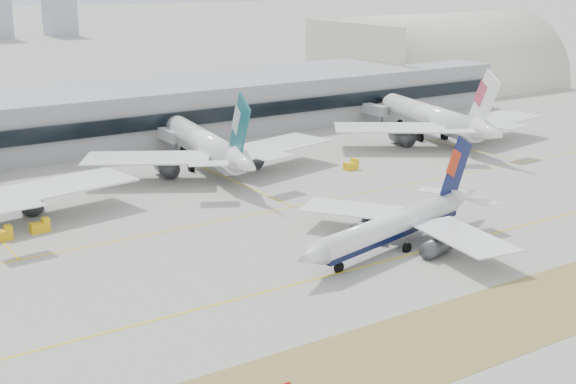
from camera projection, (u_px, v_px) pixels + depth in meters
ground at (328, 262)px, 135.53m from camera, size 3000.00×3000.00×0.00m
taxiing_airliner at (398, 224)px, 141.70m from camera, size 51.57×44.12×17.52m
widebody_cathay at (207, 146)px, 194.37m from camera, size 62.84×62.13×22.67m
widebody_china_air at (435, 119)px, 227.08m from camera, size 64.63×64.30×23.60m
terminal at (86, 116)px, 225.50m from camera, size 280.00×43.10×15.00m
hangar at (437, 88)px, 325.93m from camera, size 91.00×60.00×60.00m
gse_b at (41, 227)px, 150.66m from camera, size 3.55×2.00×2.60m
gse_c at (351, 165)px, 196.78m from camera, size 3.55×2.00×2.60m
gse_extra at (3, 235)px, 146.18m from camera, size 3.55×2.00×2.60m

